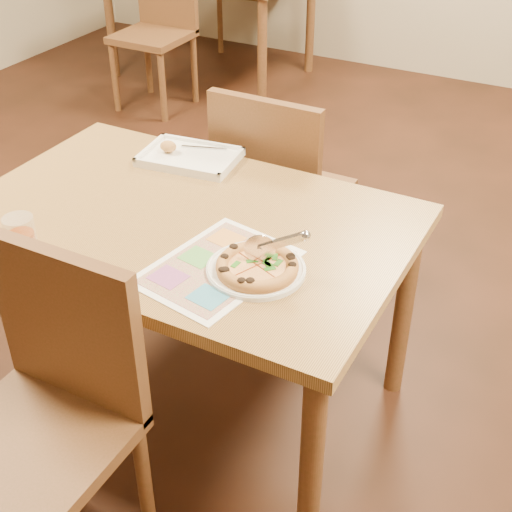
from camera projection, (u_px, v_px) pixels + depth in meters
The scene contains 10 objects.
dining_table at pixel (185, 242), 2.11m from camera, with size 1.30×0.85×0.72m.
chair_near at pixel (51, 386), 1.71m from camera, with size 0.42×0.42×0.47m.
chair_far at pixel (275, 178), 2.59m from camera, with size 0.42×0.42×0.47m.
bg_chair_near at pixel (160, 13), 4.38m from camera, with size 0.42×0.42×0.47m.
plate at pixel (256, 270), 1.83m from camera, with size 0.26×0.26×0.01m, color white.
pizza at pixel (257, 266), 1.82m from camera, with size 0.21×0.21×0.03m.
pizza_cutter at pixel (275, 244), 1.80m from camera, with size 0.15×0.08×0.09m.
appetizer_tray at pixel (188, 157), 2.36m from camera, with size 0.34×0.25×0.06m.
glass_tumbler at pixel (21, 236), 1.90m from camera, with size 0.08×0.08×0.10m.
menu at pixel (218, 267), 1.85m from camera, with size 0.29×0.40×0.01m, color white.
Camera 1 is at (1.02, -1.47, 1.79)m, focal length 50.00 mm.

